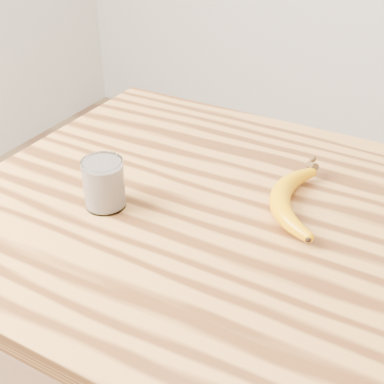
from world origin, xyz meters
The scene contains 3 objects.
table centered at (0.00, 0.00, 0.77)m, with size 1.20×0.80×0.90m.
smoothie_glass centered at (-0.32, -0.09, 0.95)m, with size 0.07×0.07×0.09m.
banana centered at (-0.05, 0.06, 0.92)m, with size 0.11×0.31×0.04m, color #DD8F00, non-canonical shape.
Camera 1 is at (0.21, -0.70, 1.44)m, focal length 50.00 mm.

